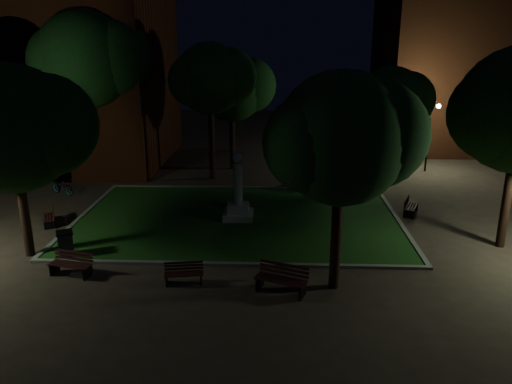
# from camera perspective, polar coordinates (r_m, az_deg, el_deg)

# --- Properties ---
(ground) EXTENTS (80.00, 80.00, 0.00)m
(ground) POSITION_cam_1_polar(r_m,az_deg,el_deg) (22.13, -2.42, -4.94)
(ground) COLOR #463429
(lawn) EXTENTS (15.00, 10.00, 0.08)m
(lawn) POSITION_cam_1_polar(r_m,az_deg,el_deg) (23.98, -2.03, -3.06)
(lawn) COLOR #204E17
(lawn) RESTS_ON ground
(lawn_kerb) EXTENTS (15.40, 10.40, 0.12)m
(lawn_kerb) POSITION_cam_1_polar(r_m,az_deg,el_deg) (23.97, -2.03, -3.02)
(lawn_kerb) COLOR slate
(lawn_kerb) RESTS_ON ground
(monument) EXTENTS (1.40, 1.40, 3.20)m
(monument) POSITION_cam_1_polar(r_m,az_deg,el_deg) (23.68, -2.06, -0.98)
(monument) COLOR #AAA69E
(monument) RESTS_ON lawn
(building_main) EXTENTS (20.00, 12.00, 15.00)m
(building_main) POSITION_cam_1_polar(r_m,az_deg,el_deg) (38.49, -25.76, 14.12)
(building_main) COLOR #572311
(building_main) RESTS_ON ground
(building_far) EXTENTS (16.00, 10.00, 12.00)m
(building_far) POSITION_cam_1_polar(r_m,az_deg,el_deg) (43.64, 24.78, 12.58)
(building_far) COLOR #572311
(building_far) RESTS_ON ground
(tree_west) EXTENTS (5.93, 4.84, 7.53)m
(tree_west) POSITION_cam_1_polar(r_m,az_deg,el_deg) (20.69, -25.83, 6.52)
(tree_west) COLOR black
(tree_west) RESTS_ON ground
(tree_north_wl) EXTENTS (5.15, 4.21, 8.19)m
(tree_north_wl) POSITION_cam_1_polar(r_m,az_deg,el_deg) (29.99, -5.10, 12.78)
(tree_north_wl) COLOR black
(tree_north_wl) RESTS_ON ground
(tree_ne) EXTENTS (4.93, 4.02, 6.86)m
(tree_ne) POSITION_cam_1_polar(r_m,az_deg,el_deg) (30.29, 15.26, 9.97)
(tree_ne) COLOR black
(tree_ne) RESTS_ON ground
(tree_se) EXTENTS (5.36, 4.38, 7.45)m
(tree_se) POSITION_cam_1_polar(r_m,az_deg,el_deg) (16.24, 10.04, 6.01)
(tree_se) COLOR black
(tree_se) RESTS_ON ground
(tree_nw) EXTENTS (6.92, 5.65, 9.99)m
(tree_nw) POSITION_cam_1_polar(r_m,az_deg,el_deg) (30.92, -18.54, 14.16)
(tree_nw) COLOR black
(tree_nw) RESTS_ON ground
(tree_far_north) EXTENTS (5.35, 4.37, 7.53)m
(tree_far_north) POSITION_cam_1_polar(r_m,az_deg,el_deg) (32.39, -2.64, 11.86)
(tree_far_north) COLOR black
(tree_far_north) RESTS_ON ground
(lamppost_nw) EXTENTS (1.18, 0.28, 4.46)m
(lamppost_nw) POSITION_cam_1_polar(r_m,az_deg,el_deg) (33.99, -22.57, 7.05)
(lamppost_nw) COLOR black
(lamppost_nw) RESTS_ON ground
(lamppost_ne) EXTENTS (1.18, 0.28, 4.37)m
(lamppost_ne) POSITION_cam_1_polar(r_m,az_deg,el_deg) (33.91, 19.22, 7.29)
(lamppost_ne) COLOR black
(lamppost_ne) RESTS_ON ground
(bench_near_left) EXTENTS (1.42, 0.67, 0.75)m
(bench_near_left) POSITION_cam_1_polar(r_m,az_deg,el_deg) (18.05, -8.25, -9.22)
(bench_near_left) COLOR black
(bench_near_left) RESTS_ON ground
(bench_near_right) EXTENTS (1.89, 1.24, 0.98)m
(bench_near_right) POSITION_cam_1_polar(r_m,az_deg,el_deg) (17.25, 2.95, -9.98)
(bench_near_right) COLOR black
(bench_near_right) RESTS_ON ground
(bench_west_near) EXTENTS (1.66, 0.89, 0.87)m
(bench_west_near) POSITION_cam_1_polar(r_m,az_deg,el_deg) (19.62, -20.34, -7.77)
(bench_west_near) COLOR black
(bench_west_near) RESTS_ON ground
(bench_left_side) EXTENTS (1.00, 1.45, 0.75)m
(bench_left_side) POSITION_cam_1_polar(r_m,az_deg,el_deg) (25.10, -22.46, -2.71)
(bench_left_side) COLOR black
(bench_left_side) RESTS_ON ground
(bench_right_side) EXTENTS (1.04, 1.55, 0.80)m
(bench_right_side) POSITION_cam_1_polar(r_m,az_deg,el_deg) (25.73, 17.17, -1.62)
(bench_right_side) COLOR black
(bench_right_side) RESTS_ON ground
(bench_far_side) EXTENTS (1.78, 1.24, 0.93)m
(bench_far_side) POSITION_cam_1_polar(r_m,az_deg,el_deg) (29.31, 6.09, 1.45)
(bench_far_side) COLOR black
(bench_far_side) RESTS_ON ground
(trash_bin) EXTENTS (0.82, 0.82, 1.07)m
(trash_bin) POSITION_cam_1_polar(r_m,az_deg,el_deg) (21.18, -20.92, -5.59)
(trash_bin) COLOR black
(trash_bin) RESTS_ON ground
(bicycle) EXTENTS (1.73, 1.36, 0.88)m
(bicycle) POSITION_cam_1_polar(r_m,az_deg,el_deg) (29.71, -21.22, 0.58)
(bicycle) COLOR black
(bicycle) RESTS_ON ground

